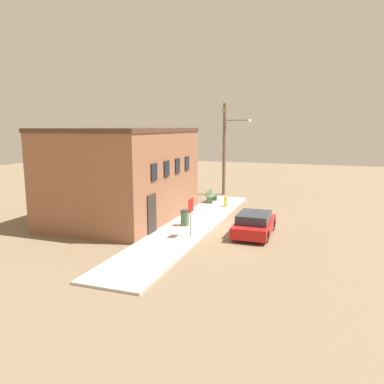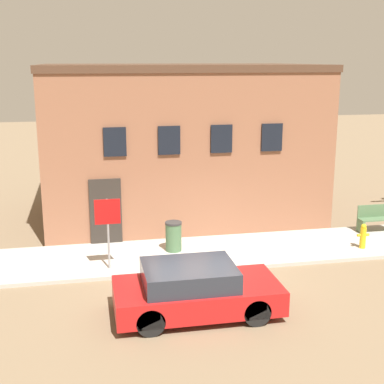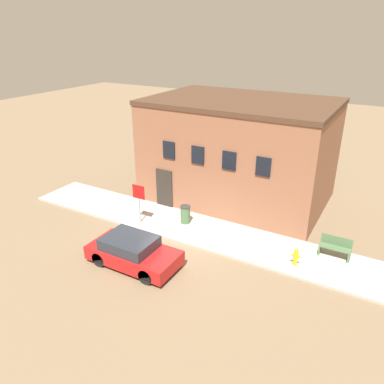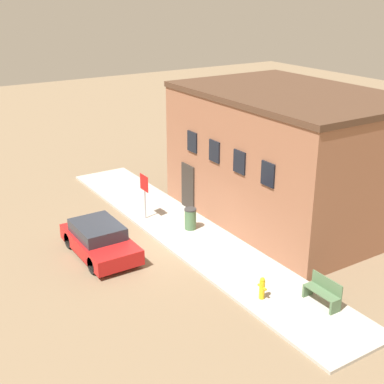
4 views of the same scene
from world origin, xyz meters
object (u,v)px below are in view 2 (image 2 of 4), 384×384
at_px(stop_sign, 108,220).
at_px(bench, 377,219).
at_px(fire_hydrant, 363,236).
at_px(trash_bin, 174,236).
at_px(parked_car, 195,290).

xyz_separation_m(stop_sign, bench, (9.10, 1.63, -0.99)).
distance_m(fire_hydrant, stop_sign, 7.88).
bearing_deg(trash_bin, stop_sign, -151.58).
relative_size(fire_hydrant, parked_car, 0.20).
bearing_deg(parked_car, fire_hydrant, 27.69).
distance_m(fire_hydrant, parked_car, 6.73).
distance_m(bench, trash_bin, 7.12).
bearing_deg(fire_hydrant, bench, 48.49).
bearing_deg(fire_hydrant, stop_sign, -178.76).
xyz_separation_m(fire_hydrant, stop_sign, (-7.81, -0.17, 1.02)).
bearing_deg(parked_car, stop_sign, 121.97).
bearing_deg(bench, parked_car, -147.69).
xyz_separation_m(stop_sign, parked_car, (1.85, -2.96, -0.93)).
bearing_deg(stop_sign, trash_bin, 28.42).
relative_size(fire_hydrant, trash_bin, 0.85).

